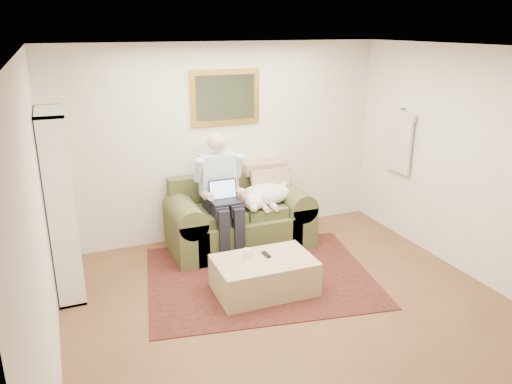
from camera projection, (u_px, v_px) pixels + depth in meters
room_shell at (293, 189)px, 4.79m from camera, size 4.51×5.00×2.61m
rug at (259, 276)px, 5.83m from camera, size 2.87×2.46×0.01m
sofa at (239, 223)px, 6.57m from camera, size 1.83×0.93×1.10m
seated_man at (223, 197)px, 6.18m from camera, size 0.60×0.86×1.54m
laptop at (225, 196)px, 6.10m from camera, size 0.36×0.28×0.26m
sleeping_dog at (265, 194)px, 6.48m from camera, size 0.75×0.47×0.28m
ottoman at (264, 275)px, 5.45m from camera, size 1.08×0.69×0.39m
coffee_mug at (247, 253)px, 5.41m from camera, size 0.08×0.08×0.10m
tv_remote at (266, 255)px, 5.48m from camera, size 0.06×0.15×0.02m
bookshelf at (60, 205)px, 5.23m from camera, size 0.28×0.80×2.00m
wall_mirror at (225, 97)px, 6.47m from camera, size 0.94×0.04×0.72m
hanging_shirt at (399, 139)px, 6.65m from camera, size 0.06×0.52×0.90m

